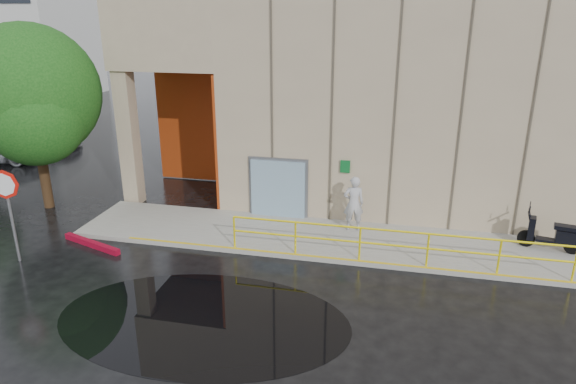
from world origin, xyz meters
The scene contains 12 objects.
ground centered at (0.00, 0.00, 0.00)m, with size 120.00×120.00×0.00m, color black.
sidewalk centered at (4.00, 4.50, 0.07)m, with size 20.00×3.00×0.15m, color gray.
building centered at (5.10, 10.98, 4.21)m, with size 20.00×10.17×8.00m.
guardrail centered at (4.25, 3.15, 0.68)m, with size 9.56×0.06×1.03m.
distant_building centered at (-28.00, 27.98, 7.50)m, with size 12.00×8.08×15.00m.
person centered at (2.89, 5.28, 1.07)m, with size 0.67×0.44×1.84m, color #AEADB2.
scooter centered at (8.86, 5.03, 0.94)m, with size 1.82×0.93×1.38m.
stop_sign centered at (-6.53, 1.13, 2.04)m, with size 0.85×0.17×2.83m.
red_curb centered at (-5.00, 2.50, 0.09)m, with size 2.40×0.18×0.18m, color maroon.
puddle centered at (-0.09, -0.56, 0.00)m, with size 7.13×4.39×0.01m, color black.
car_c centered at (-14.99, 13.10, 0.71)m, with size 1.99×4.90×1.42m, color #AEAFB4.
tree_near centered at (-8.38, 5.06, 4.10)m, with size 4.77×4.77×6.67m.
Camera 1 is at (4.20, -10.40, 7.06)m, focal length 32.00 mm.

